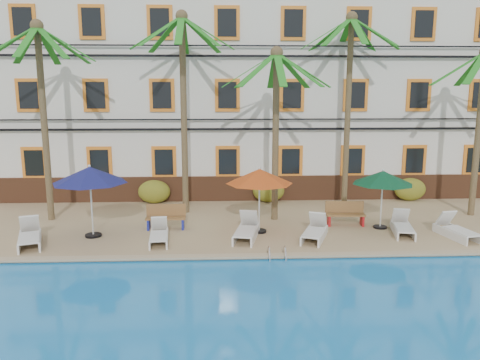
{
  "coord_description": "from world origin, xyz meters",
  "views": [
    {
      "loc": [
        -1.89,
        -14.97,
        5.37
      ],
      "look_at": [
        -1.09,
        3.0,
        2.0
      ],
      "focal_mm": 35.0,
      "sensor_mm": 36.0,
      "label": 1
    }
  ],
  "objects_px": {
    "palm_b": "(183,87)",
    "bench_right": "(345,213)",
    "palm_a": "(42,94)",
    "bench_left": "(166,217)",
    "umbrella_green": "(383,178)",
    "palm_c": "(276,109)",
    "lounger_a": "(30,236)",
    "lounger_c": "(246,230)",
    "umbrella_blue": "(90,175)",
    "lounger_f": "(456,230)",
    "palm_d": "(349,85)",
    "lounger_b": "(159,235)",
    "lounger_d": "(315,231)",
    "lounger_e": "(403,226)",
    "pool_ladder": "(277,258)",
    "umbrella_red": "(259,177)"
  },
  "relations": [
    {
      "from": "palm_a",
      "to": "umbrella_blue",
      "type": "distance_m",
      "value": 4.37
    },
    {
      "from": "palm_b",
      "to": "pool_ladder",
      "type": "xyz_separation_m",
      "value": [
        3.26,
        -5.86,
        -5.37
      ]
    },
    {
      "from": "palm_c",
      "to": "pool_ladder",
      "type": "height_order",
      "value": "palm_c"
    },
    {
      "from": "umbrella_blue",
      "to": "umbrella_green",
      "type": "bearing_deg",
      "value": 3.2
    },
    {
      "from": "palm_c",
      "to": "lounger_c",
      "type": "height_order",
      "value": "palm_c"
    },
    {
      "from": "bench_left",
      "to": "lounger_a",
      "type": "bearing_deg",
      "value": -158.43
    },
    {
      "from": "palm_d",
      "to": "bench_right",
      "type": "bearing_deg",
      "value": -104.2
    },
    {
      "from": "umbrella_blue",
      "to": "lounger_d",
      "type": "bearing_deg",
      "value": -4.66
    },
    {
      "from": "palm_a",
      "to": "lounger_a",
      "type": "bearing_deg",
      "value": -82.83
    },
    {
      "from": "palm_d",
      "to": "lounger_a",
      "type": "height_order",
      "value": "palm_d"
    },
    {
      "from": "umbrella_blue",
      "to": "lounger_d",
      "type": "height_order",
      "value": "umbrella_blue"
    },
    {
      "from": "palm_c",
      "to": "umbrella_green",
      "type": "relative_size",
      "value": 2.99
    },
    {
      "from": "palm_c",
      "to": "lounger_d",
      "type": "xyz_separation_m",
      "value": [
        1.12,
        -2.7,
        -4.19
      ]
    },
    {
      "from": "lounger_c",
      "to": "bench_right",
      "type": "relative_size",
      "value": 1.35
    },
    {
      "from": "palm_b",
      "to": "bench_right",
      "type": "height_order",
      "value": "palm_b"
    },
    {
      "from": "palm_a",
      "to": "umbrella_red",
      "type": "xyz_separation_m",
      "value": [
        8.36,
        -2.14,
        -2.95
      ]
    },
    {
      "from": "palm_a",
      "to": "bench_left",
      "type": "xyz_separation_m",
      "value": [
        4.85,
        -1.5,
        -4.59
      ]
    },
    {
      "from": "umbrella_blue",
      "to": "lounger_f",
      "type": "height_order",
      "value": "umbrella_blue"
    },
    {
      "from": "palm_b",
      "to": "umbrella_blue",
      "type": "relative_size",
      "value": 3.19
    },
    {
      "from": "palm_a",
      "to": "palm_c",
      "type": "bearing_deg",
      "value": -2.2
    },
    {
      "from": "palm_d",
      "to": "pool_ladder",
      "type": "distance_m",
      "value": 9.41
    },
    {
      "from": "umbrella_blue",
      "to": "bench_right",
      "type": "distance_m",
      "value": 9.72
    },
    {
      "from": "palm_c",
      "to": "bench_left",
      "type": "distance_m",
      "value": 5.99
    },
    {
      "from": "palm_b",
      "to": "bench_left",
      "type": "relative_size",
      "value": 5.59
    },
    {
      "from": "lounger_e",
      "to": "lounger_f",
      "type": "distance_m",
      "value": 1.82
    },
    {
      "from": "palm_a",
      "to": "umbrella_red",
      "type": "bearing_deg",
      "value": -14.35
    },
    {
      "from": "lounger_f",
      "to": "bench_left",
      "type": "relative_size",
      "value": 1.29
    },
    {
      "from": "lounger_a",
      "to": "bench_left",
      "type": "bearing_deg",
      "value": 21.57
    },
    {
      "from": "palm_b",
      "to": "palm_c",
      "type": "relative_size",
      "value": 1.22
    },
    {
      "from": "bench_right",
      "to": "palm_d",
      "type": "bearing_deg",
      "value": 75.8
    },
    {
      "from": "lounger_d",
      "to": "pool_ladder",
      "type": "height_order",
      "value": "lounger_d"
    },
    {
      "from": "lounger_a",
      "to": "lounger_c",
      "type": "xyz_separation_m",
      "value": [
        7.44,
        0.39,
        0.0
      ]
    },
    {
      "from": "lounger_a",
      "to": "umbrella_red",
      "type": "bearing_deg",
      "value": 8.01
    },
    {
      "from": "palm_a",
      "to": "umbrella_green",
      "type": "bearing_deg",
      "value": -7.87
    },
    {
      "from": "umbrella_red",
      "to": "lounger_c",
      "type": "distance_m",
      "value": 2.01
    },
    {
      "from": "umbrella_blue",
      "to": "lounger_d",
      "type": "xyz_separation_m",
      "value": [
        7.94,
        -0.65,
        -1.96
      ]
    },
    {
      "from": "palm_d",
      "to": "umbrella_green",
      "type": "xyz_separation_m",
      "value": [
        0.47,
        -3.54,
        -3.47
      ]
    },
    {
      "from": "bench_right",
      "to": "pool_ladder",
      "type": "height_order",
      "value": "bench_right"
    },
    {
      "from": "umbrella_red",
      "to": "lounger_a",
      "type": "distance_m",
      "value": 8.23
    },
    {
      "from": "bench_right",
      "to": "lounger_c",
      "type": "bearing_deg",
      "value": -158.6
    },
    {
      "from": "lounger_e",
      "to": "palm_a",
      "type": "bearing_deg",
      "value": 169.26
    },
    {
      "from": "palm_c",
      "to": "pool_ladder",
      "type": "relative_size",
      "value": 9.25
    },
    {
      "from": "umbrella_green",
      "to": "lounger_a",
      "type": "bearing_deg",
      "value": -173.45
    },
    {
      "from": "umbrella_blue",
      "to": "lounger_c",
      "type": "distance_m",
      "value": 5.87
    },
    {
      "from": "bench_left",
      "to": "palm_c",
      "type": "bearing_deg",
      "value": 14.99
    },
    {
      "from": "umbrella_blue",
      "to": "lounger_c",
      "type": "xyz_separation_m",
      "value": [
        5.52,
        -0.46,
        -1.95
      ]
    },
    {
      "from": "lounger_b",
      "to": "bench_right",
      "type": "height_order",
      "value": "bench_right"
    },
    {
      "from": "palm_a",
      "to": "bench_left",
      "type": "distance_m",
      "value": 6.84
    },
    {
      "from": "umbrella_blue",
      "to": "pool_ladder",
      "type": "xyz_separation_m",
      "value": [
        6.36,
        -2.49,
        -2.25
      ]
    },
    {
      "from": "palm_d",
      "to": "lounger_a",
      "type": "xyz_separation_m",
      "value": [
        -12.18,
        -4.99,
        -5.13
      ]
    }
  ]
}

